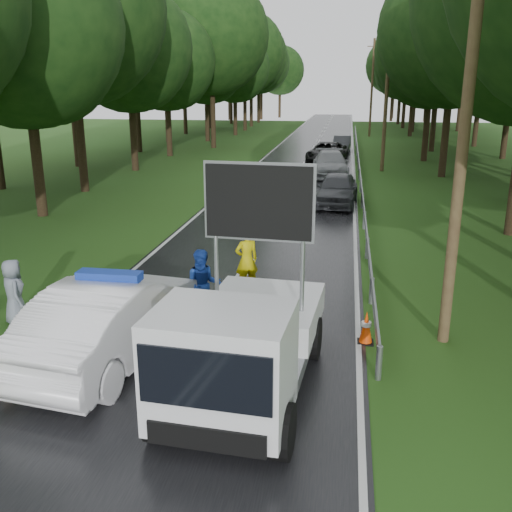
% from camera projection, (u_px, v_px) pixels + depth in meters
% --- Properties ---
extents(ground, '(160.00, 160.00, 0.00)m').
position_uv_depth(ground, '(191.00, 365.00, 11.51)').
color(ground, '#274714').
rests_on(ground, ground).
extents(road, '(7.00, 140.00, 0.02)m').
position_uv_depth(road, '(304.00, 165.00, 39.87)').
color(road, black).
rests_on(road, ground).
extents(guardrail, '(0.12, 60.06, 0.70)m').
position_uv_depth(guardrail, '(358.00, 159.00, 38.84)').
color(guardrail, gray).
rests_on(guardrail, ground).
extents(utility_pole_near, '(1.40, 0.24, 10.00)m').
position_uv_depth(utility_pole_near, '(467.00, 104.00, 11.15)').
color(utility_pole_near, '#4B3723').
rests_on(utility_pole_near, ground).
extents(utility_pole_mid, '(1.40, 0.24, 10.00)m').
position_uv_depth(utility_pole_mid, '(387.00, 90.00, 35.73)').
color(utility_pole_mid, '#4B3723').
rests_on(utility_pole_mid, ground).
extents(utility_pole_far, '(1.40, 0.24, 10.00)m').
position_uv_depth(utility_pole_far, '(372.00, 88.00, 60.31)').
color(utility_pole_far, '#4B3723').
rests_on(utility_pole_far, ground).
extents(police_sedan, '(2.49, 5.41, 1.89)m').
position_uv_depth(police_sedan, '(113.00, 319.00, 11.56)').
color(police_sedan, white).
rests_on(police_sedan, ground).
extents(work_truck, '(2.59, 5.22, 4.04)m').
position_uv_depth(work_truck, '(242.00, 344.00, 9.93)').
color(work_truck, gray).
rests_on(work_truck, ground).
extents(barrier, '(2.71, 0.53, 1.14)m').
position_uv_depth(barrier, '(170.00, 305.00, 12.31)').
color(barrier, '#D6D70B').
rests_on(barrier, ground).
extents(officer, '(0.78, 0.71, 1.80)m').
position_uv_depth(officer, '(247.00, 260.00, 15.35)').
color(officer, yellow).
rests_on(officer, ground).
extents(civilian, '(1.01, 0.89, 1.76)m').
position_uv_depth(civilian, '(203.00, 286.00, 13.45)').
color(civilian, '#183B9F').
rests_on(civilian, ground).
extents(bystander_right, '(0.87, 0.91, 1.58)m').
position_uv_depth(bystander_right, '(14.00, 292.00, 13.30)').
color(bystander_right, gray).
rests_on(bystander_right, ground).
extents(queue_car_first, '(2.05, 4.51, 1.50)m').
position_uv_depth(queue_car_first, '(337.00, 189.00, 26.52)').
color(queue_car_first, '#424449').
rests_on(queue_car_first, ground).
extents(queue_car_second, '(2.46, 5.29, 1.50)m').
position_uv_depth(queue_car_second, '(330.00, 164.00, 34.93)').
color(queue_car_second, '#96989D').
rests_on(queue_car_second, ground).
extents(queue_car_third, '(3.07, 5.57, 1.48)m').
position_uv_depth(queue_car_third, '(327.00, 153.00, 40.66)').
color(queue_car_third, black).
rests_on(queue_car_third, ground).
extents(queue_car_fourth, '(1.55, 4.00, 1.30)m').
position_uv_depth(queue_car_fourth, '(342.00, 144.00, 47.66)').
color(queue_car_fourth, '#3A3C41').
rests_on(queue_car_fourth, ground).
extents(cone_near_left, '(0.35, 0.35, 0.73)m').
position_uv_depth(cone_near_left, '(1.00, 359.00, 10.98)').
color(cone_near_left, black).
rests_on(cone_near_left, ground).
extents(cone_center, '(0.34, 0.34, 0.73)m').
position_uv_depth(cone_center, '(227.00, 327.00, 12.46)').
color(cone_center, black).
rests_on(cone_center, ground).
extents(cone_far, '(0.38, 0.38, 0.80)m').
position_uv_depth(cone_far, '(243.00, 271.00, 16.10)').
color(cone_far, black).
rests_on(cone_far, ground).
extents(cone_left_mid, '(0.38, 0.38, 0.80)m').
position_uv_depth(cone_left_mid, '(112.00, 316.00, 12.97)').
color(cone_left_mid, black).
rests_on(cone_left_mid, ground).
extents(cone_right, '(0.35, 0.35, 0.75)m').
position_uv_depth(cone_right, '(366.00, 328.00, 12.40)').
color(cone_right, black).
rests_on(cone_right, ground).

